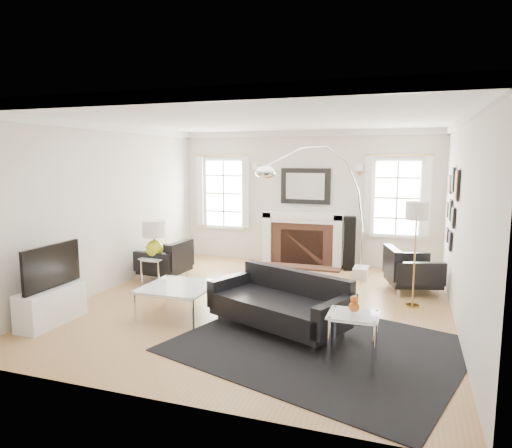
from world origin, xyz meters
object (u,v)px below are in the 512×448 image
(arc_floor_lamp, at_px, (316,208))
(gourd_lamp, at_px, (154,236))
(sofa, at_px, (282,304))
(coffee_table, at_px, (179,288))
(armchair_left, at_px, (167,261))
(fireplace, at_px, (303,239))
(armchair_right, at_px, (409,271))

(arc_floor_lamp, bearing_deg, gourd_lamp, -162.27)
(sofa, height_order, coffee_table, sofa)
(sofa, bearing_deg, armchair_left, 146.99)
(fireplace, xyz_separation_m, gourd_lamp, (-2.20, -2.24, 0.31))
(coffee_table, bearing_deg, fireplace, 75.05)
(armchair_left, height_order, coffee_table, armchair_left)
(armchair_right, bearing_deg, arc_floor_lamp, -177.90)
(armchair_left, bearing_deg, arc_floor_lamp, 11.42)
(armchair_right, relative_size, coffee_table, 1.13)
(coffee_table, relative_size, arc_floor_lamp, 0.38)
(arc_floor_lamp, bearing_deg, fireplace, 111.73)
(fireplace, bearing_deg, sofa, -81.30)
(fireplace, distance_m, armchair_right, 2.52)
(fireplace, bearing_deg, coffee_table, -104.95)
(armchair_right, distance_m, coffee_table, 3.89)
(armchair_left, relative_size, armchair_right, 0.85)
(gourd_lamp, xyz_separation_m, arc_floor_lamp, (2.74, 0.88, 0.52))
(arc_floor_lamp, bearing_deg, armchair_left, -168.58)
(armchair_left, bearing_deg, gourd_lamp, -100.11)
(armchair_right, relative_size, gourd_lamp, 1.64)
(sofa, distance_m, gourd_lamp, 3.15)
(sofa, relative_size, armchair_left, 2.20)
(armchair_left, relative_size, gourd_lamp, 1.39)
(armchair_left, bearing_deg, armchair_right, 7.99)
(coffee_table, distance_m, gourd_lamp, 1.91)
(sofa, xyz_separation_m, gourd_lamp, (-2.76, 1.42, 0.52))
(armchair_right, height_order, arc_floor_lamp, arc_floor_lamp)
(armchair_left, bearing_deg, coffee_table, -55.90)
(sofa, relative_size, armchair_right, 1.86)
(armchair_left, bearing_deg, sofa, -33.01)
(gourd_lamp, bearing_deg, armchair_left, 79.89)
(gourd_lamp, bearing_deg, coffee_table, -48.56)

